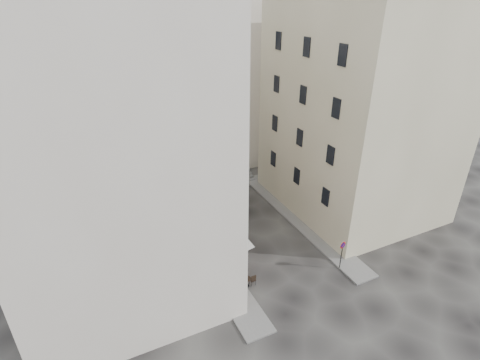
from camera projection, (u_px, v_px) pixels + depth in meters
ground at (270, 250)px, 29.32m from camera, size 90.00×90.00×0.00m
sidewalk_left at (198, 237)px, 30.77m from camera, size 2.00×22.00×0.12m
sidewalk_right at (297, 217)px, 33.43m from camera, size 2.00×18.00×0.12m
building_left at (103, 135)px, 22.96m from camera, size 12.20×16.20×20.60m
building_right at (361, 107)px, 31.89m from camera, size 12.20×14.20×18.60m
building_back at (177, 83)px, 39.89m from camera, size 18.20×10.20×18.60m
cafe_storefront at (213, 238)px, 27.60m from camera, size 1.74×7.30×3.50m
stone_steps at (211, 180)px, 39.21m from camera, size 9.00×3.15×0.80m
bollard_near at (238, 265)px, 27.03m from camera, size 0.12×0.12×0.98m
bollard_mid at (219, 239)px, 29.84m from camera, size 0.12×0.12×0.98m
bollard_far at (204, 217)px, 32.64m from camera, size 0.12×0.12×0.98m
no_parking_sign at (342, 250)px, 26.64m from camera, size 0.55×0.15×2.42m
bistro_table_a at (246, 281)px, 25.62m from camera, size 1.25×0.59×0.88m
bistro_table_b at (235, 254)px, 28.13m from camera, size 1.40×0.65×0.98m
bistro_table_c at (226, 241)px, 29.70m from camera, size 1.24×0.58×0.87m
bistro_table_d at (225, 231)px, 30.82m from camera, size 1.34×0.63×0.94m
bistro_table_e at (214, 230)px, 31.03m from camera, size 1.20×0.56×0.84m
pedestrian at (235, 230)px, 30.16m from camera, size 0.79×0.67×1.84m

